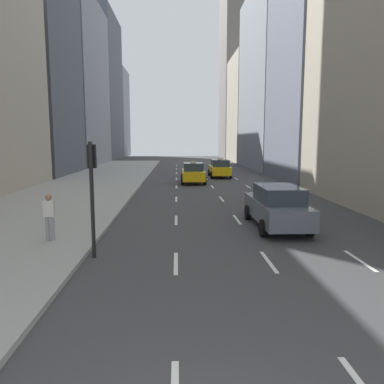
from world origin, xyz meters
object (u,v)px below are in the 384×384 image
taxi_second (220,168)px  sedan_black_near (277,206)px  pedestrian_mid_block (49,215)px  traffic_light_pole (92,181)px  taxi_lead (193,173)px

taxi_second → sedan_black_near: size_ratio=0.89×
taxi_second → sedan_black_near: taxi_second is taller
sedan_black_near → pedestrian_mid_block: 8.87m
pedestrian_mid_block → traffic_light_pole: bearing=-37.8°
pedestrian_mid_block → traffic_light_pole: 2.68m
taxi_lead → sedan_black_near: bearing=-80.1°
pedestrian_mid_block → traffic_light_pole: size_ratio=0.46×
taxi_lead → sedan_black_near: taxi_lead is taller
taxi_second → sedan_black_near: bearing=-90.0°
pedestrian_mid_block → taxi_lead: bearing=72.5°
taxi_second → pedestrian_mid_block: (-8.58, -23.21, 0.19)m
taxi_second → traffic_light_pole: 25.58m
pedestrian_mid_block → traffic_light_pole: (1.83, -1.42, 1.34)m
traffic_light_pole → pedestrian_mid_block: bearing=142.2°
traffic_light_pole → taxi_lead: bearing=78.7°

